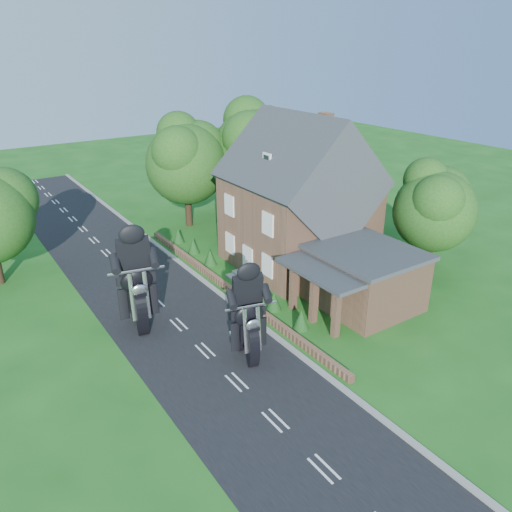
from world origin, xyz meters
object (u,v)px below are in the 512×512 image
motorcycle_follow (140,313)px  garden_wall (228,288)px  motorcycle_lead (248,345)px  annex (362,277)px  house (298,203)px

motorcycle_follow → garden_wall: bearing=-158.1°
garden_wall → motorcycle_lead: motorcycle_lead is taller
annex → motorcycle_lead: size_ratio=4.22×
motorcycle_lead → motorcycle_follow: bearing=-46.4°
house → annex: size_ratio=1.45×
garden_wall → house: house is taller
house → motorcycle_lead: bearing=-139.5°
garden_wall → motorcycle_lead: (-2.85, -6.72, 0.58)m
motorcycle_follow → annex: bearing=169.8°
garden_wall → annex: bearing=-46.2°
garden_wall → annex: 8.19m
garden_wall → motorcycle_lead: size_ratio=13.18×
house → motorcycle_lead: house is taller
annex → motorcycle_lead: (-8.42, -0.92, -0.99)m
house → annex: house is taller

